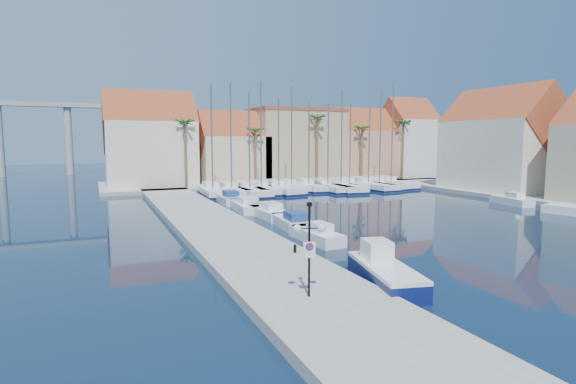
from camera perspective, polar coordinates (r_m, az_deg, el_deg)
name	(u,v)px	position (r m, az deg, el deg)	size (l,w,h in m)	color
ground	(433,264)	(26.96, 17.90, -8.64)	(260.00, 260.00, 0.00)	black
quay_west	(217,229)	(34.66, -9.01, -4.62)	(6.00, 77.00, 0.50)	gray
shore_north	(278,182)	(73.10, -1.24, 1.32)	(54.00, 16.00, 0.50)	gray
shore_east	(563,199)	(60.53, 31.55, -0.74)	(12.00, 60.00, 0.50)	gray
lamp_post	(309,235)	(18.37, 2.72, -5.47)	(1.30, 0.66, 3.95)	black
bollard	(295,249)	(26.02, 0.89, -7.20)	(0.18, 0.18, 0.46)	black
fishing_boat	(384,272)	(22.36, 12.10, -9.85)	(3.09, 5.94, 1.98)	#0D1750
motorboat_west_0	(317,234)	(30.98, 3.66, -5.40)	(1.97, 5.24, 1.40)	white
motorboat_west_1	(294,222)	(35.44, 0.76, -3.86)	(2.73, 6.65, 1.40)	white
motorboat_west_2	(269,211)	(40.86, -2.49, -2.48)	(2.19, 6.41, 1.40)	white
motorboat_west_3	(246,205)	(44.81, -5.30, -1.70)	(2.69, 7.05, 1.40)	white
motorboat_west_4	(229,198)	(50.59, -7.44, -0.78)	(2.44, 6.59, 1.40)	white
motorboat_east_1	(512,200)	(54.27, 26.54, -0.92)	(2.42, 5.28, 1.40)	white
sailboat_0	(212,191)	(57.55, -9.63, 0.17)	(3.03, 9.74, 13.75)	white
sailboat_1	(230,190)	(58.11, -7.35, 0.27)	(3.24, 10.08, 14.07)	white
sailboat_2	(248,190)	(58.01, -5.07, 0.25)	(3.44, 11.70, 12.96)	white
sailboat_3	(260,189)	(59.44, -3.57, 0.44)	(3.40, 10.56, 14.48)	white
sailboat_4	(276,188)	(60.20, -1.48, 0.50)	(3.98, 11.60, 12.35)	white
sailboat_5	(290,186)	(61.69, 0.25, 0.73)	(2.85, 8.38, 14.17)	white
sailboat_6	(307,186)	(62.69, 2.45, 0.75)	(2.74, 9.45, 11.98)	white
sailboat_7	(325,186)	(62.57, 4.78, 0.70)	(2.98, 11.19, 11.86)	white
sailboat_8	(339,186)	(63.16, 6.48, 0.75)	(4.16, 12.16, 13.59)	white
sailboat_9	(348,185)	(65.25, 7.61, 0.94)	(2.77, 8.85, 12.03)	white
sailboat_10	(365,185)	(65.76, 9.80, 0.90)	(4.01, 12.13, 11.60)	white
sailboat_11	(377,184)	(67.08, 11.20, 1.02)	(3.01, 10.89, 14.07)	white
sailboat_12	(388,183)	(68.59, 12.63, 1.11)	(3.01, 10.89, 14.95)	white
building_0	(150,143)	(66.89, -17.09, 5.93)	(12.30, 9.00, 13.50)	beige
building_1	(232,151)	(69.25, -7.11, 5.16)	(10.30, 8.00, 11.00)	beige
building_2	(295,145)	(73.98, 0.92, 6.04)	(14.20, 10.20, 11.50)	tan
building_3	(361,147)	(78.81, 9.25, 5.70)	(10.30, 8.00, 12.00)	tan
building_4	(407,140)	(83.18, 14.90, 6.37)	(8.30, 8.00, 14.00)	white
building_6	(501,144)	(65.73, 25.45, 5.58)	(9.00, 14.30, 13.50)	beige
palm_0	(185,124)	(62.55, -12.99, 8.37)	(2.60, 2.60, 10.15)	brown
palm_1	(255,132)	(65.08, -4.20, 7.61)	(2.60, 2.60, 9.15)	brown
palm_2	(317,120)	(69.06, 3.76, 9.11)	(2.60, 2.60, 11.15)	brown
palm_3	(362,130)	(72.99, 9.41, 7.79)	(2.60, 2.60, 9.65)	brown
palm_4	(403,125)	(77.62, 14.45, 8.29)	(2.60, 2.60, 10.65)	brown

